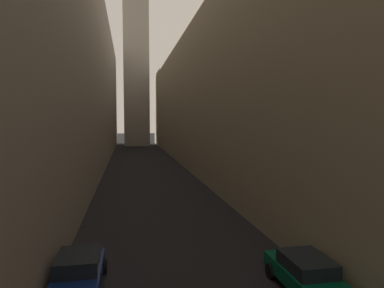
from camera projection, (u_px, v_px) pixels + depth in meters
ground_plane at (147, 171)px, 44.41m from camera, size 264.00×264.00×0.00m
building_block_left at (50, 78)px, 43.18m from camera, size 13.53×108.00×24.56m
building_block_right at (227, 99)px, 47.88m from camera, size 12.31×108.00×19.66m
clock_tower at (135, 16)px, 87.59m from camera, size 7.27×7.27×66.02m
parked_car_left_third at (78, 272)px, 13.20m from camera, size 2.00×4.12×1.49m
parked_car_right_third at (308, 276)px, 12.91m from camera, size 1.95×4.60×1.48m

